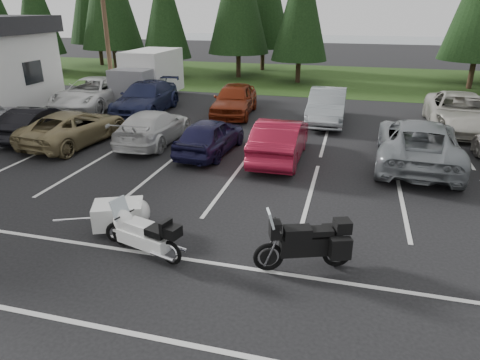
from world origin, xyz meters
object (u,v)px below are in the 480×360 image
car_near_2 (75,127)px  car_near_4 (210,136)px  touring_motorcycle (144,230)px  car_far_3 (327,106)px  utility_pole (105,19)px  car_far_1 (146,98)px  car_far_4 (459,112)px  box_truck (145,77)px  car_near_5 (280,139)px  car_far_2 (234,100)px  car_near_3 (154,127)px  car_near_6 (418,142)px  cargo_trailer (119,217)px  adventure_motorcycle (304,239)px  car_far_0 (93,93)px  car_near_1 (38,123)px

car_near_2 → car_near_4: bearing=-172.1°
touring_motorcycle → car_far_3: bearing=93.2°
utility_pole → car_far_1: 5.74m
car_near_4 → car_far_4: bearing=-143.6°
box_truck → car_far_1: 3.36m
car_near_5 → car_far_2: bearing=-61.3°
car_near_2 → car_near_4: (5.91, 0.20, 0.01)m
car_near_3 → car_near_5: size_ratio=1.02×
utility_pole → car_far_4: (19.02, -1.81, -3.87)m
car_far_2 → touring_motorcycle: car_far_2 is taller
car_near_3 → car_near_6: (10.40, 0.00, 0.14)m
car_near_5 → touring_motorcycle: 7.70m
car_far_3 → cargo_trailer: bearing=-109.1°
car_near_2 → car_near_3: 3.29m
box_truck → adventure_motorcycle: box_truck is taller
car_far_2 → touring_motorcycle: bearing=-87.6°
utility_pole → car_near_4: size_ratio=2.17×
car_near_3 → car_far_3: bearing=-142.7°
car_near_5 → car_far_3: bearing=-102.4°
car_near_6 → car_far_0: car_near_6 is taller
car_near_5 → car_far_1: (-8.27, 5.60, 0.05)m
cargo_trailer → adventure_motorcycle: adventure_motorcycle is taller
utility_pole → car_near_5: bearing=-34.6°
car_near_2 → car_far_4: (15.96, 6.47, 0.13)m
car_far_2 → car_near_6: bearing=-38.4°
car_near_5 → car_far_3: (1.28, 6.06, 0.04)m
car_near_3 → utility_pole: bearing=-50.9°
car_far_3 → car_far_4: (6.02, 0.20, 0.01)m
car_near_4 → adventure_motorcycle: 8.40m
car_near_1 → car_far_3: bearing=-158.0°
cargo_trailer → car_near_4: bearing=64.4°
car_near_4 → car_near_5: (2.75, 0.00, 0.07)m
touring_motorcycle → car_far_2: bearing=113.2°
car_near_6 → car_near_3: bearing=3.5°
car_near_2 → car_far_4: size_ratio=0.84×
car_near_4 → adventure_motorcycle: adventure_motorcycle is taller
box_truck → car_near_2: size_ratio=1.12×
car_far_1 → utility_pole: bearing=140.4°
car_far_4 → car_near_6: bearing=-109.5°
car_far_0 → car_near_2: bearing=-66.8°
car_near_4 → car_far_4: car_far_4 is taller
car_near_5 → car_far_3: car_far_3 is taller
box_truck → car_far_1: (1.44, -2.98, -0.63)m
car_near_4 → car_near_6: (7.66, 0.72, 0.12)m
car_near_6 → car_far_4: (2.40, 5.56, -0.00)m
car_near_3 → car_far_4: car_far_4 is taller
car_far_1 → car_far_3: (9.56, 0.46, -0.00)m
car_near_3 → car_near_5: (5.49, -0.71, 0.08)m
box_truck → car_near_3: size_ratio=1.18×
car_near_5 → car_near_1: bearing=-0.4°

